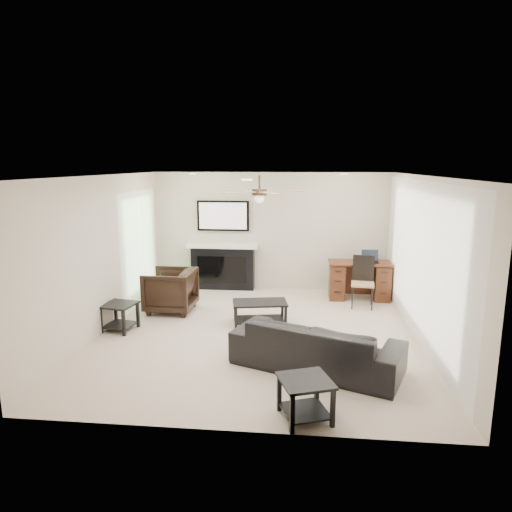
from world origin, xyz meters
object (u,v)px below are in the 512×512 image
Objects in this scene: desk at (359,280)px; armchair at (170,290)px; sofa at (316,345)px; coffee_table at (260,313)px; fireplace_unit at (223,245)px.

armchair is at bearing -162.06° from desk.
sofa is 1.84m from coffee_table.
sofa is 2.56× the size of armchair.
fireplace_unit reaches higher than desk.
sofa is at bearing -105.91° from desk.
sofa is at bearing 52.54° from armchair.
coffee_table is at bearing -38.96° from sofa.
desk is at bearing 32.53° from coffee_table.
sofa is 3.43m from desk.
fireplace_unit is (-1.01, 2.17, 0.75)m from coffee_table.
fireplace_unit is at bearing 104.72° from coffee_table.
fireplace_unit is (-1.91, 3.77, 0.63)m from sofa.
desk is at bearing 110.07° from armchair.
armchair is at bearing 151.92° from coffee_table.
armchair reaches higher than desk.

